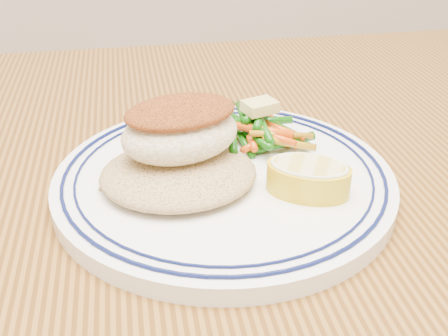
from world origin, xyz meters
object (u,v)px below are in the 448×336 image
plate (224,179)px  rice_pilaf (178,170)px  vegetable_pile (259,129)px  dining_table (215,319)px  fish_fillet (180,128)px  lemon_wedge (308,177)px

plate → rice_pilaf: size_ratio=2.24×
plate → vegetable_pile: 0.07m
dining_table → fish_fillet: (-0.02, 0.05, 0.15)m
dining_table → rice_pilaf: size_ratio=12.12×
vegetable_pile → lemon_wedge: bearing=-79.0°
dining_table → vegetable_pile: bearing=59.3°
fish_fillet → vegetable_pile: fish_fillet is taller
plate → lemon_wedge: (0.06, -0.04, 0.02)m
rice_pilaf → vegetable_pile: bearing=36.2°
plate → fish_fillet: size_ratio=2.54×
dining_table → rice_pilaf: bearing=118.4°
plate → dining_table: bearing=-109.1°
dining_table → lemon_wedge: 0.15m
plate → vegetable_pile: size_ratio=2.67×
dining_table → vegetable_pile: 0.17m
dining_table → vegetable_pile: vegetable_pile is taller
dining_table → fish_fillet: fish_fillet is taller
dining_table → fish_fillet: bearing=107.8°
vegetable_pile → lemon_wedge: 0.09m
plate → rice_pilaf: 0.04m
rice_pilaf → lemon_wedge: (0.10, -0.03, 0.00)m
dining_table → rice_pilaf: rice_pilaf is taller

